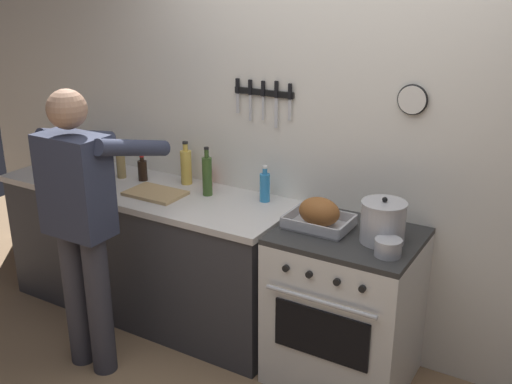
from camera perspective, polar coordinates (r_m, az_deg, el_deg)
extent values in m
cube|color=white|center=(3.54, 8.01, 4.84)|extent=(6.00, 0.10, 2.60)
cube|color=black|center=(3.64, 0.75, 9.34)|extent=(0.40, 0.02, 0.04)
cube|color=silver|center=(3.74, -1.73, 8.35)|extent=(0.02, 0.00, 0.12)
cube|color=black|center=(3.72, -1.75, 9.96)|extent=(0.02, 0.02, 0.09)
cube|color=silver|center=(3.69, -0.55, 7.93)|extent=(0.02, 0.00, 0.16)
cube|color=black|center=(3.67, -0.55, 9.84)|extent=(0.02, 0.02, 0.09)
cube|color=silver|center=(3.65, 0.67, 7.89)|extent=(0.01, 0.00, 0.15)
cube|color=black|center=(3.62, 0.67, 9.71)|extent=(0.02, 0.02, 0.09)
cube|color=silver|center=(3.61, 1.91, 7.44)|extent=(0.02, 0.00, 0.18)
cube|color=black|center=(3.58, 1.93, 9.63)|extent=(0.02, 0.02, 0.10)
cube|color=silver|center=(3.56, 3.18, 7.72)|extent=(0.02, 0.00, 0.13)
cube|color=black|center=(3.54, 3.22, 9.43)|extent=(0.02, 0.02, 0.09)
cylinder|color=white|center=(3.28, 14.52, 8.41)|extent=(0.15, 0.02, 0.15)
torus|color=black|center=(3.28, 14.52, 8.41)|extent=(0.16, 0.02, 0.16)
cube|color=#38383D|center=(4.16, -10.08, -5.69)|extent=(2.00, 0.62, 0.86)
cube|color=silver|center=(3.99, -10.47, 0.13)|extent=(2.03, 0.65, 0.04)
cube|color=white|center=(3.50, 8.32, -10.87)|extent=(0.76, 0.62, 0.87)
cube|color=black|center=(3.24, 6.11, -13.19)|extent=(0.53, 0.01, 0.28)
cube|color=#2D2D2D|center=(3.29, 8.72, -4.13)|extent=(0.76, 0.62, 0.03)
cylinder|color=black|center=(3.15, 2.83, -7.19)|extent=(0.04, 0.02, 0.04)
cylinder|color=black|center=(3.10, 5.02, -7.75)|extent=(0.04, 0.02, 0.04)
cylinder|color=black|center=(3.04, 7.62, -8.40)|extent=(0.04, 0.02, 0.04)
cylinder|color=black|center=(3.00, 9.98, -8.97)|extent=(0.04, 0.02, 0.04)
cylinder|color=silver|center=(3.11, 6.03, -10.21)|extent=(0.61, 0.02, 0.02)
cylinder|color=#383842|center=(3.73, -16.53, -9.47)|extent=(0.14, 0.14, 0.86)
cylinder|color=#383842|center=(3.62, -14.53, -10.29)|extent=(0.14, 0.14, 0.86)
cube|color=#2D3347|center=(3.39, -16.66, 0.60)|extent=(0.38, 0.22, 0.56)
sphere|color=#9E755B|center=(3.28, -17.39, 7.46)|extent=(0.21, 0.21, 0.21)
cylinder|color=#2D3347|center=(3.64, -16.46, 4.95)|extent=(0.09, 0.55, 0.22)
cylinder|color=#2D3347|center=(3.35, -11.49, 4.10)|extent=(0.09, 0.55, 0.22)
cube|color=#B7B7BC|center=(3.34, 5.92, -3.21)|extent=(0.34, 0.25, 0.01)
cube|color=#B7B7BC|center=(3.22, 5.00, -3.43)|extent=(0.34, 0.01, 0.05)
cube|color=#B7B7BC|center=(3.43, 6.83, -1.98)|extent=(0.34, 0.01, 0.05)
cube|color=#B7B7BC|center=(3.39, 3.34, -2.12)|extent=(0.01, 0.25, 0.05)
cube|color=#B7B7BC|center=(3.26, 8.65, -3.26)|extent=(0.01, 0.25, 0.05)
ellipsoid|color=#935628|center=(3.31, 5.97, -1.86)|extent=(0.23, 0.17, 0.16)
cylinder|color=#B7B7BC|center=(3.18, 11.87, -2.88)|extent=(0.23, 0.23, 0.21)
cylinder|color=#B2B2B7|center=(3.14, 12.01, -1.05)|extent=(0.24, 0.24, 0.01)
sphere|color=black|center=(3.13, 12.04, -0.71)|extent=(0.03, 0.03, 0.03)
cylinder|color=#B7B7BC|center=(3.06, 12.33, -5.12)|extent=(0.13, 0.13, 0.09)
cube|color=tan|center=(3.84, -9.46, -0.12)|extent=(0.36, 0.24, 0.02)
cylinder|color=black|center=(4.10, -10.63, 1.99)|extent=(0.06, 0.06, 0.13)
cylinder|color=black|center=(4.08, -10.71, 3.08)|extent=(0.03, 0.03, 0.03)
cylinder|color=#B21919|center=(4.07, -10.72, 3.38)|extent=(0.03, 0.03, 0.01)
cylinder|color=#385623|center=(3.76, -4.62, 1.46)|extent=(0.06, 0.06, 0.24)
cylinder|color=#385623|center=(3.72, -4.68, 3.62)|extent=(0.03, 0.03, 0.05)
cylinder|color=black|center=(3.71, -4.69, 4.12)|extent=(0.03, 0.03, 0.01)
cylinder|color=red|center=(3.94, -4.49, 1.40)|extent=(0.05, 0.05, 0.12)
cylinder|color=red|center=(3.92, -4.52, 2.39)|extent=(0.02, 0.02, 0.03)
cylinder|color=#197219|center=(3.92, -4.53, 2.66)|extent=(0.02, 0.02, 0.01)
cylinder|color=#997F4C|center=(4.18, -12.59, 2.47)|extent=(0.06, 0.06, 0.17)
cylinder|color=#997F4C|center=(4.15, -12.70, 3.86)|extent=(0.03, 0.03, 0.04)
cylinder|color=black|center=(4.14, -12.73, 4.20)|extent=(0.03, 0.03, 0.01)
cylinder|color=gold|center=(3.98, -6.59, 2.31)|extent=(0.07, 0.07, 0.22)
cylinder|color=gold|center=(3.94, -6.67, 4.20)|extent=(0.03, 0.03, 0.05)
cylinder|color=black|center=(3.93, -6.69, 4.64)|extent=(0.04, 0.04, 0.01)
cylinder|color=#338CCC|center=(3.66, 0.83, 0.41)|extent=(0.06, 0.06, 0.17)
cylinder|color=#338CCC|center=(3.63, 0.84, 1.99)|extent=(0.03, 0.03, 0.04)
cylinder|color=white|center=(3.62, 0.85, 2.38)|extent=(0.03, 0.03, 0.01)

